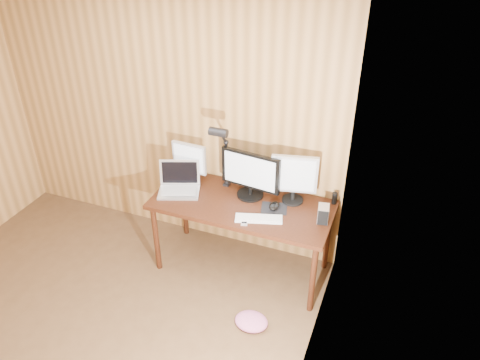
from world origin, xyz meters
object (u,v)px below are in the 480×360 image
Objects in this scene: keyboard at (259,218)px; monitor_right at (294,178)px; desk_lamp at (222,148)px; mouse at (274,206)px; phone at (245,221)px; speaker at (334,198)px; desk at (245,210)px; hard_drive at (323,214)px; monitor_left at (189,161)px; laptop at (179,183)px; monitor_center at (250,174)px.

monitor_right is at bearing 45.86° from keyboard.
desk_lamp reaches higher than monitor_right.
mouse is at bearing -137.65° from monitor_right.
phone is 0.68m from desk_lamp.
speaker is (0.64, 0.54, 0.05)m from phone.
phone is at bearing -69.97° from desk.
hard_drive reaches higher than mouse.
speaker reaches higher than keyboard.
mouse is (-0.12, -0.17, -0.22)m from monitor_right.
monitor_left is at bearing 161.97° from hard_drive.
laptop is 3.10× the size of hard_drive.
speaker is (1.35, 0.10, -0.15)m from monitor_left.
laptop is 3.79× the size of phone.
keyboard is 0.71m from speaker.
laptop reaches higher than speaker.
hard_drive is at bearing -5.70° from desk.
desk is at bearing 161.75° from mouse.
monitor_left is 0.23m from laptop.
hard_drive is at bearing -97.66° from speaker.
monitor_right is at bearing -165.00° from speaker.
monitor_center is at bearing -8.38° from laptop.
mouse is (0.07, 0.20, 0.02)m from keyboard.
speaker is (0.04, 0.29, -0.02)m from hard_drive.
speaker is (0.35, 0.09, -0.19)m from monitor_right.
desk_lamp is (-0.27, 0.00, 0.21)m from monitor_center.
speaker is (0.54, 0.46, 0.04)m from keyboard.
monitor_left is 3.53× the size of speaker.
monitor_right is 0.68m from desk_lamp.
hard_drive is at bearing 7.21° from phone.
monitor_right is 3.69× the size of mouse.
monitor_left is at bearing -175.77° from speaker.
laptop is at bearing 145.46° from phone.
desk_lamp is at bearing 116.84° from phone.
phone reaches higher than desk.
mouse is 0.18× the size of desk_lamp.
phone is at bearing -135.69° from monitor_right.
monitor_right is 0.48m from keyboard.
laptop is 1.40m from speaker.
monitor_center is 0.77m from speaker.
monitor_center reaches higher than phone.
monitor_left is 0.43m from desk_lamp.
mouse is at bearing 3.93° from desk_lamp.
monitor_center is (0.02, 0.07, 0.35)m from desk.
monitor_right is (0.41, 0.12, 0.37)m from desk.
phone is (-0.60, -0.25, -0.06)m from hard_drive.
monitor_left is at bearing 63.78° from laptop.
keyboard is (0.81, -0.36, -0.20)m from monitor_left.
phone is at bearing -139.81° from speaker.
monitor_right reaches higher than monitor_center.
monitor_left reaches higher than laptop.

